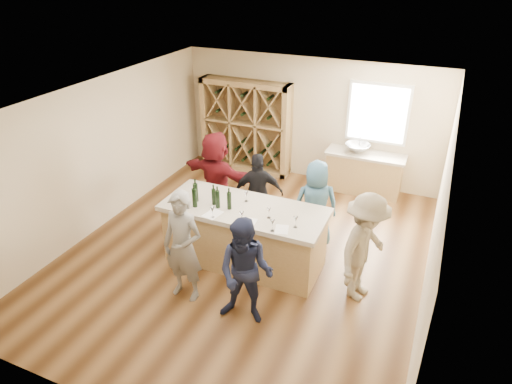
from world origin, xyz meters
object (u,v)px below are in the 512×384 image
at_px(person_server, 364,248).
at_px(wine_bottle_b, 195,198).
at_px(wine_bottle_e, 229,201).
at_px(person_far_right, 316,204).
at_px(sink, 357,148).
at_px(person_near_right, 246,272).
at_px(wine_bottle_c, 214,197).
at_px(person_far_mid, 258,194).
at_px(person_far_left, 217,178).
at_px(wine_bottle_a, 196,192).
at_px(tasting_counter_base, 245,237).
at_px(wine_rack, 246,126).
at_px(wine_bottle_d, 218,199).
at_px(person_near_left, 183,247).

bearing_deg(person_server, wine_bottle_b, 109.66).
height_order(wine_bottle_e, person_far_right, person_far_right).
bearing_deg(sink, person_near_right, -96.23).
distance_m(wine_bottle_c, person_far_right, 1.85).
height_order(wine_bottle_b, person_far_mid, person_far_mid).
distance_m(person_server, person_far_left, 3.30).
height_order(wine_bottle_a, person_far_right, person_far_right).
height_order(wine_bottle_c, person_server, person_server).
distance_m(tasting_counter_base, person_far_mid, 1.09).
bearing_deg(person_near_right, wine_bottle_a, 135.18).
bearing_deg(wine_rack, wine_bottle_d, -72.11).
height_order(person_server, person_far_right, person_server).
distance_m(wine_bottle_c, wine_bottle_d, 0.13).
relative_size(wine_rack, wine_bottle_d, 7.33).
xyz_separation_m(wine_rack, wine_bottle_a, (0.76, -3.64, 0.14)).
relative_size(wine_bottle_a, person_near_left, 0.18).
bearing_deg(person_far_mid, wine_rack, -84.00).
xyz_separation_m(tasting_counter_base, person_near_right, (0.60, -1.26, 0.33)).
distance_m(wine_bottle_c, person_near_left, 1.10).
bearing_deg(wine_bottle_d, person_near_right, -47.59).
xyz_separation_m(wine_bottle_b, person_far_mid, (0.56, 1.32, -0.45)).
xyz_separation_m(wine_bottle_c, person_far_mid, (0.31, 1.13, -0.43)).
distance_m(wine_rack, wine_bottle_b, 3.91).
relative_size(wine_bottle_a, wine_bottle_b, 0.99).
distance_m(person_far_right, person_far_left, 2.01).
distance_m(wine_bottle_c, wine_bottle_e, 0.30).
xyz_separation_m(wine_bottle_a, person_near_left, (0.36, -1.03, -0.34)).
height_order(wine_bottle_a, person_server, person_server).
bearing_deg(person_far_right, wine_bottle_a, 7.98).
relative_size(wine_bottle_c, person_near_left, 0.15).
bearing_deg(person_near_right, person_far_right, 75.70).
bearing_deg(person_far_mid, person_far_left, -26.13).
bearing_deg(wine_bottle_d, wine_bottle_c, 146.82).
distance_m(wine_rack, wine_bottle_c, 3.78).
bearing_deg(tasting_counter_base, wine_bottle_b, -158.46).
relative_size(person_server, person_far_mid, 1.11).
xyz_separation_m(sink, wine_bottle_d, (-1.51, -3.62, 0.22)).
xyz_separation_m(person_far_mid, person_far_right, (1.11, -0.02, 0.02)).
bearing_deg(wine_rack, person_far_left, -78.43).
relative_size(wine_bottle_b, person_far_mid, 0.20).
bearing_deg(wine_bottle_b, person_near_left, -71.98).
bearing_deg(wine_bottle_b, person_near_right, -35.55).
bearing_deg(sink, wine_rack, 178.51).
bearing_deg(person_near_left, wine_bottle_d, 88.04).
distance_m(wine_bottle_d, person_far_mid, 1.30).
xyz_separation_m(wine_bottle_a, person_far_right, (1.75, 1.14, -0.42)).
bearing_deg(person_far_right, person_near_left, 32.15).
bearing_deg(person_server, sink, 29.48).
relative_size(wine_rack, person_near_right, 1.32).
xyz_separation_m(tasting_counter_base, wine_bottle_b, (-0.75, -0.30, 0.74)).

